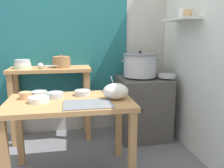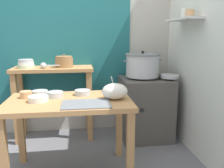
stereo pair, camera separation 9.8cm
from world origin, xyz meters
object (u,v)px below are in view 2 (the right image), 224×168
object	(u,v)px
back_shelf_table	(54,85)
prep_bowl_1	(38,98)
serving_tray	(86,104)
wide_pan	(170,76)
plastic_bag	(115,91)
stove_block	(145,107)
prep_bowl_0	(40,92)
clay_pot	(64,62)
prep_bowl_3	(115,90)
prep_bowl_5	(26,94)
ladle	(44,65)
steamer_pot	(142,65)
prep_bowl_2	(55,94)
prep_table	(69,112)
prep_bowl_4	(83,92)
bowl_stack_enamel	(26,64)

from	to	relation	value
back_shelf_table	prep_bowl_1	size ratio (longest dim) A/B	5.60
serving_tray	wide_pan	distance (m)	1.28
plastic_bag	serving_tray	bearing A→B (deg)	-152.88
stove_block	prep_bowl_0	size ratio (longest dim) A/B	5.19
stove_block	clay_pot	size ratio (longest dim) A/B	3.65
prep_bowl_3	prep_bowl_5	world-z (taller)	prep_bowl_3
prep_bowl_0	ladle	bearing A→B (deg)	92.55
steamer_pot	prep_bowl_0	distance (m)	1.28
plastic_bag	prep_bowl_2	distance (m)	0.55
stove_block	wide_pan	bearing A→B (deg)	-25.53
back_shelf_table	ladle	distance (m)	0.28
back_shelf_table	prep_bowl_1	distance (m)	0.88
prep_bowl_1	back_shelf_table	bearing A→B (deg)	87.53
prep_table	back_shelf_table	xyz separation A→B (m)	(-0.22, 0.86, 0.07)
prep_bowl_0	prep_bowl_4	distance (m)	0.41
wide_pan	bowl_stack_enamel	bearing A→B (deg)	172.17
clay_pot	prep_bowl_3	bearing A→B (deg)	-53.43
prep_bowl_2	prep_bowl_1	bearing A→B (deg)	-136.76
serving_tray	steamer_pot	bearing A→B (deg)	51.86
serving_tray	prep_bowl_0	distance (m)	0.58
steamer_pot	plastic_bag	xyz separation A→B (m)	(-0.46, -0.79, -0.13)
serving_tray	plastic_bag	size ratio (longest dim) A/B	1.74
plastic_bag	wide_pan	bearing A→B (deg)	40.17
plastic_bag	ladle	bearing A→B (deg)	131.29
bowl_stack_enamel	steamer_pot	bearing A→B (deg)	-3.66
bowl_stack_enamel	prep_bowl_4	world-z (taller)	bowl_stack_enamel
plastic_bag	prep_bowl_5	size ratio (longest dim) A/B	2.18
wide_pan	prep_bowl_4	world-z (taller)	wide_pan
plastic_bag	prep_bowl_3	xyz separation A→B (m)	(0.03, 0.20, -0.04)
prep_bowl_0	prep_table	bearing A→B (deg)	-37.52
stove_block	ladle	size ratio (longest dim) A/B	2.69
serving_tray	prep_bowl_1	world-z (taller)	prep_bowl_1
bowl_stack_enamel	prep_bowl_0	size ratio (longest dim) A/B	1.29
bowl_stack_enamel	prep_bowl_3	bearing A→B (deg)	-35.18
prep_table	clay_pot	distance (m)	0.93
ladle	prep_bowl_3	bearing A→B (deg)	-39.59
serving_tray	prep_bowl_2	world-z (taller)	prep_bowl_2
bowl_stack_enamel	plastic_bag	distance (m)	1.29
steamer_pot	plastic_bag	size ratio (longest dim) A/B	2.06
back_shelf_table	prep_table	bearing A→B (deg)	-75.57
prep_table	clay_pot	xyz separation A→B (m)	(-0.08, 0.86, 0.36)
bowl_stack_enamel	prep_bowl_4	bearing A→B (deg)	-46.15
stove_block	prep_bowl_5	bearing A→B (deg)	-154.73
stove_block	clay_pot	world-z (taller)	clay_pot
ladle	prep_bowl_0	bearing A→B (deg)	-87.45
bowl_stack_enamel	ladle	bearing A→B (deg)	-16.37
steamer_pot	prep_bowl_0	xyz separation A→B (m)	(-1.15, -0.53, -0.18)
bowl_stack_enamel	prep_bowl_5	world-z (taller)	bowl_stack_enamel
prep_bowl_1	prep_table	bearing A→B (deg)	4.19
serving_tray	ladle	bearing A→B (deg)	115.65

